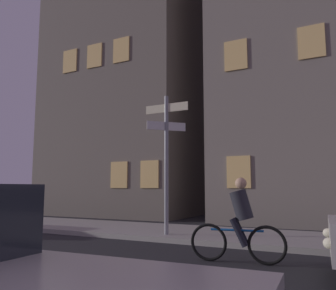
% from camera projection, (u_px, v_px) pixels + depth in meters
% --- Properties ---
extents(sidewalk_kerb, '(40.00, 3.13, 0.14)m').
position_uv_depth(sidewalk_kerb, '(161.00, 231.00, 10.72)').
color(sidewalk_kerb, '#9E9991').
rests_on(sidewalk_kerb, ground_plane).
extents(signpost, '(1.35, 0.83, 3.90)m').
position_uv_depth(signpost, '(166.00, 152.00, 9.78)').
color(signpost, gray).
rests_on(signpost, sidewalk_kerb).
extents(cyclist, '(1.81, 0.37, 1.61)m').
position_uv_depth(cyclist, '(239.00, 223.00, 6.59)').
color(cyclist, black).
rests_on(cyclist, ground_plane).
extents(building_left_block, '(8.04, 8.40, 20.84)m').
position_uv_depth(building_left_block, '(140.00, 40.00, 21.20)').
color(building_left_block, '#6B6056').
rests_on(building_left_block, ground_plane).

